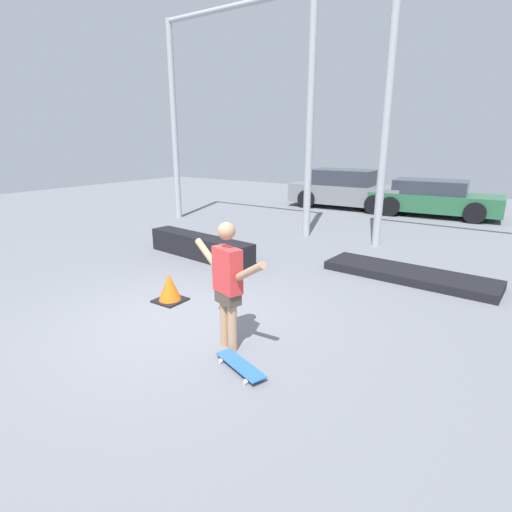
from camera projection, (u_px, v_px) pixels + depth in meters
The scene contains 9 objects.
ground_plane at pixel (180, 321), 6.05m from camera, with size 36.00×36.00×0.00m, color slate.
skateboarder at pixel (228, 281), 5.00m from camera, with size 1.41×0.52×1.68m.
skateboard at pixel (240, 365), 4.73m from camera, with size 0.82×0.47×0.08m.
grind_box at pixel (200, 247), 9.21m from camera, with size 2.97×0.50×0.52m, color black.
manual_pad at pixel (409, 274), 7.87m from camera, with size 3.24×0.96×0.16m, color black.
canopy_support_left at pixel (234, 100), 11.74m from camera, with size 5.23×0.20×6.27m.
parked_car_grey at pixel (346, 189), 15.97m from camera, with size 4.48×2.09×1.51m.
parked_car_green at pixel (433, 198), 14.28m from camera, with size 4.46×2.09×1.27m.
traffic_cone at pixel (169, 288), 6.72m from camera, with size 0.47×0.47×0.50m.
Camera 1 is at (4.07, -3.92, 2.63)m, focal length 28.00 mm.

